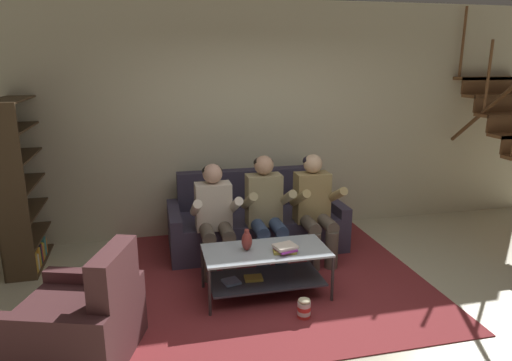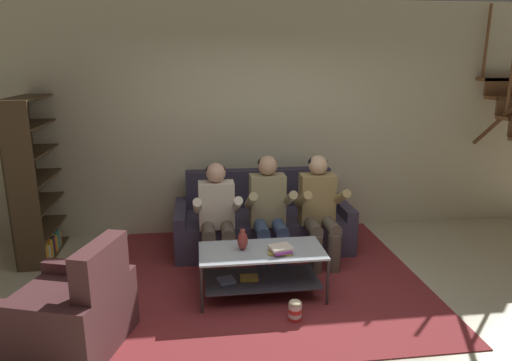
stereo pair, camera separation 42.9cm
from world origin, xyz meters
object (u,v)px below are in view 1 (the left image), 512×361
at_px(couch, 255,223).
at_px(armchair, 81,323).
at_px(person_seated_left, 215,214).
at_px(person_seated_right, 315,205).
at_px(vase, 247,241).
at_px(person_seated_middle, 266,208).
at_px(book_stack, 285,249).
at_px(popcorn_tub, 304,308).
at_px(bookshelf, 20,197).
at_px(coffee_table, 265,265).

bearing_deg(couch, armchair, -134.06).
xyz_separation_m(person_seated_left, armchair, (-1.20, -1.28, -0.33)).
xyz_separation_m(person_seated_right, vase, (-0.91, -0.65, -0.08)).
xyz_separation_m(couch, person_seated_middle, (0.00, -0.53, 0.36)).
xyz_separation_m(book_stack, popcorn_tub, (0.07, -0.38, -0.41)).
xyz_separation_m(book_stack, armchair, (-1.74, -0.51, -0.21)).
bearing_deg(person_seated_right, bookshelf, 168.11).
bearing_deg(vase, bookshelf, 149.65).
relative_size(couch, armchair, 2.01).
height_order(person_seated_right, vase, person_seated_right).
relative_size(person_seated_middle, bookshelf, 0.66).
distance_m(coffee_table, bookshelf, 2.78).
xyz_separation_m(person_seated_left, person_seated_right, (1.11, 0.00, 0.02)).
bearing_deg(popcorn_tub, person_seated_left, 117.79).
relative_size(person_seated_left, person_seated_middle, 0.95).
height_order(person_seated_left, coffee_table, person_seated_left).
relative_size(vase, armchair, 0.20).
bearing_deg(coffee_table, vase, 169.90).
relative_size(person_seated_right, bookshelf, 0.66).
bearing_deg(vase, armchair, -155.59).
relative_size(book_stack, bookshelf, 0.13).
bearing_deg(armchair, vase, 24.41).
height_order(bookshelf, popcorn_tub, bookshelf).
bearing_deg(bookshelf, coffee_table, -29.14).
bearing_deg(bookshelf, person_seated_left, -18.19).
distance_m(couch, vase, 1.26).
bearing_deg(book_stack, bookshelf, 150.85).
xyz_separation_m(person_seated_middle, person_seated_right, (0.56, -0.00, -0.01)).
distance_m(person_seated_middle, popcorn_tub, 1.28).
bearing_deg(person_seated_right, couch, 136.50).
height_order(person_seated_left, book_stack, person_seated_left).
relative_size(couch, person_seated_middle, 1.71).
distance_m(person_seated_right, book_stack, 0.97).
bearing_deg(bookshelf, popcorn_tub, -34.58).
xyz_separation_m(book_stack, bookshelf, (-2.57, 1.43, 0.25)).
bearing_deg(coffee_table, person_seated_left, 118.99).
xyz_separation_m(coffee_table, armchair, (-1.57, -0.61, -0.02)).
height_order(couch, book_stack, couch).
height_order(person_seated_right, book_stack, person_seated_right).
relative_size(person_seated_right, armchair, 1.17).
height_order(person_seated_right, armchair, person_seated_right).
distance_m(person_seated_right, bookshelf, 3.21).
height_order(couch, person_seated_left, person_seated_left).
height_order(couch, bookshelf, bookshelf).
height_order(person_seated_middle, book_stack, person_seated_middle).
relative_size(person_seated_middle, vase, 5.93).
distance_m(couch, popcorn_tub, 1.69).
bearing_deg(armchair, book_stack, 16.43).
relative_size(person_seated_middle, person_seated_right, 1.01).
bearing_deg(couch, coffee_table, -98.70).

